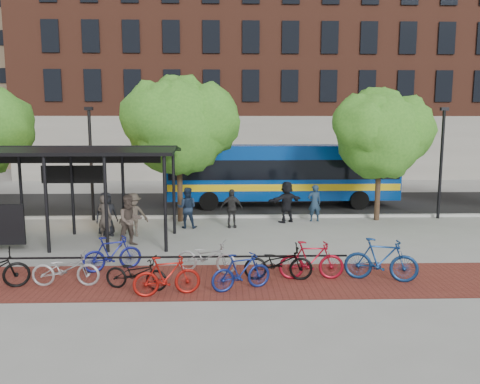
{
  "coord_description": "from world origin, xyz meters",
  "views": [
    {
      "loc": [
        -0.91,
        -17.61,
        4.35
      ],
      "look_at": [
        -0.35,
        1.4,
        1.6
      ],
      "focal_mm": 35.0,
      "sensor_mm": 36.0,
      "label": 1
    }
  ],
  "objects_px": {
    "pedestrian_3": "(134,215)",
    "bike_6": "(207,256)",
    "pedestrian_2": "(187,208)",
    "pedestrian_4": "(231,208)",
    "bus": "(282,171)",
    "pedestrian_0": "(106,214)",
    "bike_9": "(311,260)",
    "tree_b": "(181,122)",
    "pedestrian_1": "(105,217)",
    "tree_c": "(382,131)",
    "bike_3": "(112,253)",
    "bike_4": "(136,273)",
    "pedestrian_8": "(130,221)",
    "lamp_post_left": "(91,160)",
    "bike_5": "(167,276)",
    "bike_7": "(241,272)",
    "bike_8": "(278,262)",
    "pedestrian_7": "(314,203)",
    "bike_2": "(66,269)",
    "bike_11": "(381,260)",
    "pedestrian_5": "(287,202)",
    "lamp_post_right": "(441,160)",
    "bus_shelter": "(27,162)"
  },
  "relations": [
    {
      "from": "pedestrian_3",
      "to": "bike_6",
      "type": "bearing_deg",
      "value": -71.39
    },
    {
      "from": "pedestrian_2",
      "to": "pedestrian_4",
      "type": "bearing_deg",
      "value": -174.38
    },
    {
      "from": "bus",
      "to": "pedestrian_0",
      "type": "distance_m",
      "value": 10.24
    },
    {
      "from": "bike_9",
      "to": "tree_b",
      "type": "bearing_deg",
      "value": 29.38
    },
    {
      "from": "pedestrian_1",
      "to": "pedestrian_2",
      "type": "height_order",
      "value": "pedestrian_2"
    },
    {
      "from": "tree_c",
      "to": "bike_3",
      "type": "distance_m",
      "value": 13.2
    },
    {
      "from": "bike_4",
      "to": "pedestrian_8",
      "type": "relative_size",
      "value": 0.92
    },
    {
      "from": "tree_b",
      "to": "lamp_post_left",
      "type": "xyz_separation_m",
      "value": [
        -4.1,
        0.25,
        -1.71
      ]
    },
    {
      "from": "tree_b",
      "to": "pedestrian_0",
      "type": "bearing_deg",
      "value": -134.43
    },
    {
      "from": "bus",
      "to": "bike_9",
      "type": "height_order",
      "value": "bus"
    },
    {
      "from": "bike_6",
      "to": "pedestrian_8",
      "type": "distance_m",
      "value": 4.28
    },
    {
      "from": "bike_5",
      "to": "bike_7",
      "type": "xyz_separation_m",
      "value": [
        1.91,
        0.34,
        -0.02
      ]
    },
    {
      "from": "bike_8",
      "to": "bike_9",
      "type": "height_order",
      "value": "bike_9"
    },
    {
      "from": "bike_3",
      "to": "bike_7",
      "type": "distance_m",
      "value": 4.21
    },
    {
      "from": "bike_6",
      "to": "pedestrian_7",
      "type": "xyz_separation_m",
      "value": [
        4.57,
        7.27,
        0.35
      ]
    },
    {
      "from": "pedestrian_3",
      "to": "tree_c",
      "type": "bearing_deg",
      "value": 0.6
    },
    {
      "from": "pedestrian_2",
      "to": "pedestrian_4",
      "type": "distance_m",
      "value": 1.88
    },
    {
      "from": "lamp_post_left",
      "to": "bike_5",
      "type": "xyz_separation_m",
      "value": [
        4.56,
        -9.66,
        -2.23
      ]
    },
    {
      "from": "bike_3",
      "to": "pedestrian_0",
      "type": "xyz_separation_m",
      "value": [
        -1.29,
        4.5,
        0.34
      ]
    },
    {
      "from": "bike_2",
      "to": "pedestrian_0",
      "type": "height_order",
      "value": "pedestrian_0"
    },
    {
      "from": "bike_6",
      "to": "bike_11",
      "type": "distance_m",
      "value": 5.0
    },
    {
      "from": "pedestrian_5",
      "to": "pedestrian_2",
      "type": "bearing_deg",
      "value": -14.16
    },
    {
      "from": "tree_b",
      "to": "bus",
      "type": "xyz_separation_m",
      "value": [
        4.97,
        3.9,
        -2.59
      ]
    },
    {
      "from": "bike_6",
      "to": "bike_8",
      "type": "distance_m",
      "value": 2.18
    },
    {
      "from": "tree_b",
      "to": "bike_3",
      "type": "height_order",
      "value": "tree_b"
    },
    {
      "from": "bus",
      "to": "pedestrian_4",
      "type": "bearing_deg",
      "value": -118.07
    },
    {
      "from": "tree_b",
      "to": "pedestrian_2",
      "type": "distance_m",
      "value": 3.89
    },
    {
      "from": "lamp_post_right",
      "to": "pedestrian_2",
      "type": "xyz_separation_m",
      "value": [
        -11.58,
        -1.7,
        -1.88
      ]
    },
    {
      "from": "bus_shelter",
      "to": "bike_9",
      "type": "height_order",
      "value": "bus_shelter"
    },
    {
      "from": "lamp_post_left",
      "to": "pedestrian_8",
      "type": "height_order",
      "value": "lamp_post_left"
    },
    {
      "from": "bike_3",
      "to": "bike_8",
      "type": "xyz_separation_m",
      "value": [
        4.88,
        -1.01,
        -0.02
      ]
    },
    {
      "from": "pedestrian_0",
      "to": "pedestrian_7",
      "type": "distance_m",
      "value": 9.06
    },
    {
      "from": "pedestrian_0",
      "to": "pedestrian_8",
      "type": "bearing_deg",
      "value": -81.0
    },
    {
      "from": "pedestrian_1",
      "to": "bike_6",
      "type": "bearing_deg",
      "value": 158.98
    },
    {
      "from": "pedestrian_4",
      "to": "tree_b",
      "type": "bearing_deg",
      "value": 138.57
    },
    {
      "from": "bus",
      "to": "bike_4",
      "type": "xyz_separation_m",
      "value": [
        -5.38,
        -12.84,
        -1.42
      ]
    },
    {
      "from": "bike_5",
      "to": "pedestrian_7",
      "type": "bearing_deg",
      "value": -43.42
    },
    {
      "from": "lamp_post_left",
      "to": "bike_8",
      "type": "relative_size",
      "value": 2.65
    },
    {
      "from": "bus_shelter",
      "to": "bike_3",
      "type": "relative_size",
      "value": 6.05
    },
    {
      "from": "bike_2",
      "to": "pedestrian_5",
      "type": "xyz_separation_m",
      "value": [
        7.05,
        8.18,
        0.45
      ]
    },
    {
      "from": "bus",
      "to": "bus_shelter",
      "type": "bearing_deg",
      "value": -143.45
    },
    {
      "from": "bike_11",
      "to": "pedestrian_7",
      "type": "relative_size",
      "value": 1.21
    },
    {
      "from": "tree_b",
      "to": "pedestrian_5",
      "type": "relative_size",
      "value": 3.49
    },
    {
      "from": "bus_shelter",
      "to": "pedestrian_4",
      "type": "height_order",
      "value": "bus_shelter"
    },
    {
      "from": "pedestrian_4",
      "to": "pedestrian_8",
      "type": "xyz_separation_m",
      "value": [
        -3.68,
        -2.96,
        0.11
      ]
    },
    {
      "from": "pedestrian_5",
      "to": "bus_shelter",
      "type": "bearing_deg",
      "value": -8.44
    },
    {
      "from": "tree_c",
      "to": "bike_7",
      "type": "xyz_separation_m",
      "value": [
        -6.62,
        -9.07,
        -3.55
      ]
    },
    {
      "from": "pedestrian_1",
      "to": "pedestrian_0",
      "type": "bearing_deg",
      "value": -57.44
    },
    {
      "from": "bike_7",
      "to": "bike_11",
      "type": "distance_m",
      "value": 3.98
    },
    {
      "from": "bus_shelter",
      "to": "pedestrian_1",
      "type": "relative_size",
      "value": 6.18
    }
  ]
}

